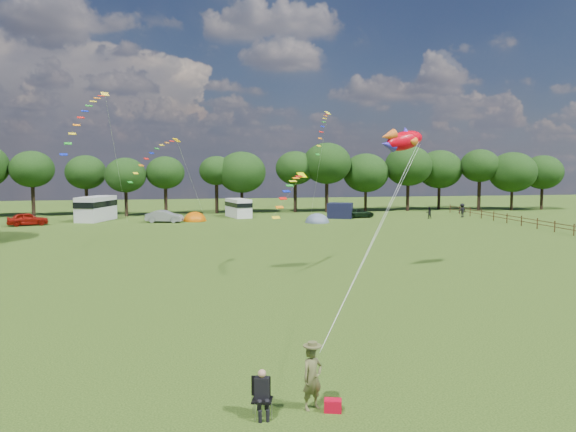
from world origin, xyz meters
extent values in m
plane|color=black|center=(0.00, 0.00, 0.00)|extent=(180.00, 180.00, 0.00)
cylinder|color=black|center=(-26.90, 55.70, 2.13)|extent=(0.49, 0.49, 4.25)
ellipsoid|color=black|center=(-26.90, 55.70, 6.45)|extent=(5.86, 5.86, 4.98)
cylinder|color=black|center=(-20.03, 56.31, 1.95)|extent=(0.47, 0.47, 3.90)
ellipsoid|color=black|center=(-20.03, 56.31, 6.00)|extent=(5.58, 5.58, 4.74)
cylinder|color=black|center=(-14.36, 53.27, 1.78)|extent=(0.44, 0.44, 3.56)
ellipsoid|color=black|center=(-14.36, 53.27, 5.64)|extent=(5.56, 5.56, 4.73)
cylinder|color=black|center=(-9.09, 54.23, 1.98)|extent=(0.47, 0.47, 3.95)
ellipsoid|color=black|center=(-9.09, 54.23, 5.95)|extent=(5.33, 5.33, 4.53)
cylinder|color=black|center=(-1.92, 56.03, 2.17)|extent=(0.50, 0.50, 4.33)
ellipsoid|color=black|center=(-1.92, 56.03, 6.19)|extent=(4.95, 4.95, 4.21)
cylinder|color=black|center=(1.70, 55.56, 1.66)|extent=(0.43, 0.43, 3.31)
ellipsoid|color=black|center=(1.70, 55.56, 5.95)|extent=(7.03, 7.03, 5.98)
cylinder|color=black|center=(9.66, 55.80, 2.18)|extent=(0.50, 0.50, 4.36)
ellipsoid|color=black|center=(9.66, 55.80, 6.56)|extent=(5.84, 5.84, 4.97)
cylinder|color=black|center=(14.25, 54.92, 2.27)|extent=(0.51, 0.51, 4.55)
ellipsoid|color=black|center=(14.25, 54.92, 7.23)|extent=(7.15, 7.15, 6.08)
cylinder|color=black|center=(20.49, 55.63, 1.61)|extent=(0.42, 0.42, 3.21)
ellipsoid|color=black|center=(20.49, 55.63, 5.80)|extent=(6.90, 6.90, 5.86)
cylinder|color=black|center=(26.98, 54.96, 2.09)|extent=(0.48, 0.48, 4.17)
ellipsoid|color=black|center=(26.98, 54.96, 6.86)|extent=(7.16, 7.16, 6.09)
cylinder|color=black|center=(32.97, 56.89, 1.83)|extent=(0.45, 0.45, 3.66)
ellipsoid|color=black|center=(32.97, 56.89, 6.31)|extent=(7.05, 7.05, 5.99)
cylinder|color=black|center=(38.41, 54.37, 2.32)|extent=(0.52, 0.52, 4.65)
ellipsoid|color=black|center=(38.41, 54.37, 6.88)|extent=(5.96, 5.96, 5.06)
cylinder|color=black|center=(43.16, 53.04, 1.59)|extent=(0.42, 0.42, 3.19)
ellipsoid|color=black|center=(43.16, 53.04, 5.89)|extent=(7.23, 7.23, 6.14)
cylinder|color=black|center=(48.55, 53.44, 1.76)|extent=(0.44, 0.44, 3.52)
ellipsoid|color=black|center=(48.55, 53.44, 5.86)|extent=(6.22, 6.22, 5.28)
cylinder|color=#472D19|center=(32.00, 24.00, 0.60)|extent=(0.12, 0.12, 1.20)
cylinder|color=#472D19|center=(32.00, 27.00, 0.60)|extent=(0.12, 0.12, 1.20)
cylinder|color=#472D19|center=(32.00, 25.50, 0.95)|extent=(0.08, 3.00, 0.08)
cylinder|color=#472D19|center=(32.00, 25.50, 0.55)|extent=(0.08, 3.00, 0.08)
cylinder|color=#472D19|center=(32.00, 30.00, 0.60)|extent=(0.12, 0.12, 1.20)
cylinder|color=#472D19|center=(32.00, 28.50, 0.95)|extent=(0.08, 3.00, 0.08)
cylinder|color=#472D19|center=(32.00, 28.50, 0.55)|extent=(0.08, 3.00, 0.08)
cylinder|color=#472D19|center=(32.00, 33.00, 0.60)|extent=(0.12, 0.12, 1.20)
cylinder|color=#472D19|center=(32.00, 31.50, 0.95)|extent=(0.08, 3.00, 0.08)
cylinder|color=#472D19|center=(32.00, 31.50, 0.55)|extent=(0.08, 3.00, 0.08)
cylinder|color=#472D19|center=(32.00, 36.00, 0.60)|extent=(0.12, 0.12, 1.20)
cylinder|color=#472D19|center=(32.00, 34.50, 0.95)|extent=(0.08, 3.00, 0.08)
cylinder|color=#472D19|center=(32.00, 34.50, 0.55)|extent=(0.08, 3.00, 0.08)
cylinder|color=#472D19|center=(32.00, 39.00, 0.60)|extent=(0.12, 0.12, 1.20)
cylinder|color=#472D19|center=(32.00, 37.50, 0.95)|extent=(0.08, 3.00, 0.08)
cylinder|color=#472D19|center=(32.00, 37.50, 0.55)|extent=(0.08, 3.00, 0.08)
cylinder|color=#472D19|center=(32.00, 42.00, 0.60)|extent=(0.12, 0.12, 1.20)
cylinder|color=#472D19|center=(32.00, 40.50, 0.95)|extent=(0.08, 3.00, 0.08)
cylinder|color=#472D19|center=(32.00, 40.50, 0.55)|extent=(0.08, 3.00, 0.08)
cylinder|color=#472D19|center=(32.00, 45.00, 0.60)|extent=(0.12, 0.12, 1.20)
cylinder|color=#472D19|center=(32.00, 43.50, 0.95)|extent=(0.08, 3.00, 0.08)
cylinder|color=#472D19|center=(32.00, 43.50, 0.55)|extent=(0.08, 3.00, 0.08)
cylinder|color=#472D19|center=(32.00, 48.00, 0.60)|extent=(0.12, 0.12, 1.20)
cylinder|color=#472D19|center=(32.00, 46.50, 0.95)|extent=(0.08, 3.00, 0.08)
cylinder|color=#472D19|center=(32.00, 46.50, 0.55)|extent=(0.08, 3.00, 0.08)
cylinder|color=#472D19|center=(32.00, 51.00, 0.60)|extent=(0.12, 0.12, 1.20)
cylinder|color=#472D19|center=(32.00, 49.50, 0.95)|extent=(0.08, 3.00, 0.08)
cylinder|color=#472D19|center=(32.00, 49.50, 0.55)|extent=(0.08, 3.00, 0.08)
imported|color=#931108|center=(-24.51, 43.54, 0.76)|extent=(4.90, 3.08, 1.52)
imported|color=gray|center=(-8.92, 44.20, 0.74)|extent=(4.45, 2.43, 1.49)
imported|color=black|center=(16.38, 45.99, 0.61)|extent=(4.78, 2.95, 1.21)
cube|color=silver|center=(-17.48, 47.79, 1.53)|extent=(4.53, 6.66, 3.07)
cube|color=black|center=(-17.48, 47.79, 2.16)|extent=(4.62, 6.79, 0.73)
cylinder|color=black|center=(-18.13, 45.97, 0.43)|extent=(0.92, 0.59, 0.86)
cylinder|color=black|center=(-16.83, 49.60, 0.43)|extent=(0.92, 0.59, 0.86)
cube|color=silver|center=(0.64, 49.39, 1.23)|extent=(3.29, 5.31, 2.47)
cube|color=black|center=(0.64, 49.39, 1.74)|extent=(3.36, 5.42, 0.59)
cylinder|color=black|center=(1.03, 47.88, 0.35)|extent=(0.74, 0.42, 0.69)
cylinder|color=black|center=(0.24, 50.89, 0.35)|extent=(0.74, 0.42, 0.69)
ellipsoid|color=#BE5302|center=(-5.22, 45.35, 0.02)|extent=(2.82, 3.24, 2.31)
cylinder|color=#BE5302|center=(-5.22, 45.35, 0.04)|extent=(2.96, 2.96, 0.08)
ellipsoid|color=slate|center=(9.51, 40.77, 0.02)|extent=(2.87, 3.30, 2.24)
cylinder|color=slate|center=(9.51, 40.77, 0.04)|extent=(3.01, 3.01, 0.08)
cube|color=black|center=(13.80, 45.77, 1.00)|extent=(3.92, 3.58, 1.99)
imported|color=brown|center=(-2.55, -10.26, 0.95)|extent=(0.82, 0.70, 1.89)
cylinder|color=#99999E|center=(-4.30, -10.74, 0.25)|extent=(0.02, 0.02, 0.49)
cylinder|color=#99999E|center=(-3.83, -10.74, 0.25)|extent=(0.02, 0.02, 0.49)
cylinder|color=#99999E|center=(-4.30, -10.26, 0.25)|extent=(0.02, 0.02, 0.49)
cylinder|color=#99999E|center=(-3.83, -10.26, 0.25)|extent=(0.02, 0.02, 0.49)
cube|color=black|center=(-4.07, -10.50, 0.49)|extent=(0.69, 0.68, 0.05)
cube|color=black|center=(-4.07, -10.24, 0.81)|extent=(0.55, 0.22, 0.59)
cube|color=black|center=(-4.07, -10.46, 0.84)|extent=(0.47, 0.37, 0.62)
sphere|color=tan|center=(-4.07, -10.48, 1.27)|extent=(0.24, 0.24, 0.24)
cube|color=#B7041B|center=(-1.99, -10.53, 0.18)|extent=(0.58, 0.46, 0.36)
ellipsoid|color=red|center=(7.72, 8.62, 8.68)|extent=(3.25, 2.01, 1.76)
ellipsoid|color=#E9F600|center=(7.72, 8.62, 8.54)|extent=(2.04, 1.24, 0.97)
cone|color=orange|center=(6.45, 8.21, 8.96)|extent=(1.27, 1.06, 0.93)
cone|color=#3628C6|center=(6.45, 8.21, 8.40)|extent=(1.27, 1.06, 0.93)
cone|color=#3628C6|center=(7.81, 8.65, 9.25)|extent=(0.85, 0.95, 0.79)
sphere|color=white|center=(8.63, 9.25, 8.85)|extent=(0.29, 0.29, 0.29)
sphere|color=black|center=(8.69, 9.31, 8.85)|extent=(0.15, 0.15, 0.15)
cube|color=yellow|center=(-13.25, 27.43, 13.45)|extent=(0.81, 0.76, 0.40)
cube|color=red|center=(-13.52, 26.93, 13.22)|extent=(0.64, 0.45, 0.11)
cube|color=orange|center=(-13.79, 26.44, 12.96)|extent=(0.64, 0.44, 0.12)
cube|color=yellow|center=(-14.06, 25.94, 12.61)|extent=(0.63, 0.44, 0.13)
cube|color=#198C1E|center=(-14.33, 25.45, 12.19)|extent=(0.63, 0.44, 0.14)
cube|color=#0C1EB2|center=(-14.60, 24.95, 11.68)|extent=(0.63, 0.43, 0.15)
cube|color=red|center=(-14.87, 24.46, 11.10)|extent=(0.63, 0.43, 0.16)
cube|color=orange|center=(-15.14, 23.96, 10.43)|extent=(0.63, 0.42, 0.17)
cube|color=yellow|center=(-15.41, 23.47, 9.69)|extent=(0.62, 0.42, 0.18)
cube|color=#198C1E|center=(-15.68, 22.97, 8.86)|extent=(0.62, 0.41, 0.19)
cube|color=#0C1EB2|center=(-15.95, 22.48, 7.96)|extent=(0.62, 0.40, 0.20)
cube|color=#D1A000|center=(-6.94, 24.66, 9.26)|extent=(0.74, 0.76, 0.36)
cube|color=red|center=(-7.35, 24.21, 9.15)|extent=(0.47, 0.56, 0.10)
cube|color=orange|center=(-7.75, 23.76, 9.01)|extent=(0.47, 0.56, 0.11)
cube|color=yellow|center=(-8.16, 23.31, 8.78)|extent=(0.47, 0.56, 0.12)
cube|color=#198C1E|center=(-8.56, 22.86, 8.47)|extent=(0.46, 0.56, 0.13)
cube|color=#0C1EB2|center=(-8.97, 22.41, 8.08)|extent=(0.46, 0.56, 0.14)
cube|color=red|center=(-9.37, 21.96, 7.61)|extent=(0.46, 0.55, 0.15)
cube|color=orange|center=(-9.78, 21.51, 7.07)|extent=(0.45, 0.55, 0.16)
cube|color=yellow|center=(-10.18, 21.06, 6.44)|extent=(0.45, 0.55, 0.16)
cube|color=#198C1E|center=(-10.59, 20.61, 5.73)|extent=(0.44, 0.54, 0.17)
cube|color=#E9E700|center=(1.84, 12.74, 6.42)|extent=(0.77, 0.73, 0.37)
cube|color=red|center=(1.52, 12.20, 6.35)|extent=(0.60, 0.44, 0.10)
cube|color=orange|center=(1.21, 11.66, 6.24)|extent=(0.59, 0.44, 0.11)
cube|color=yellow|center=(0.89, 11.12, 6.04)|extent=(0.59, 0.44, 0.12)
cube|color=#198C1E|center=(0.58, 10.58, 5.77)|extent=(0.59, 0.44, 0.13)
cube|color=#0C1EB2|center=(0.26, 10.04, 5.42)|extent=(0.59, 0.43, 0.14)
cube|color=red|center=(-0.05, 9.50, 4.99)|extent=(0.59, 0.43, 0.15)
cube|color=orange|center=(-0.37, 8.96, 4.48)|extent=(0.58, 0.42, 0.16)
cube|color=yellow|center=(-0.68, 8.42, 3.88)|extent=(0.58, 0.42, 0.17)
imported|color=black|center=(25.03, 42.90, 0.78)|extent=(0.78, 0.51, 1.56)
imported|color=black|center=(30.27, 43.97, 0.93)|extent=(1.32, 0.88, 1.87)
cube|color=#FFF424|center=(7.28, 26.97, 12.04)|extent=(0.71, 0.70, 0.33)
cube|color=red|center=(7.05, 26.48, 11.88)|extent=(0.50, 0.47, 0.09)
cube|color=orange|center=(6.83, 25.98, 11.67)|extent=(0.50, 0.47, 0.10)
cube|color=yellow|center=(6.60, 25.49, 11.39)|extent=(0.50, 0.47, 0.11)
cube|color=#198C1E|center=(6.38, 24.99, 11.03)|extent=(0.50, 0.47, 0.12)
cube|color=#0C1EB2|center=(6.15, 24.50, 10.59)|extent=(0.49, 0.46, 0.13)
cube|color=red|center=(5.93, 24.00, 10.07)|extent=(0.49, 0.46, 0.14)
cube|color=orange|center=(5.70, 23.51, 9.46)|extent=(0.49, 0.46, 0.14)
cube|color=yellow|center=(5.48, 23.01, 8.78)|extent=(0.48, 0.45, 0.15)
cube|color=#198C1E|center=(5.25, 22.52, 8.02)|extent=(0.48, 0.45, 0.16)
camera|label=1|loc=(-6.07, -25.84, 7.23)|focal=35.00mm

